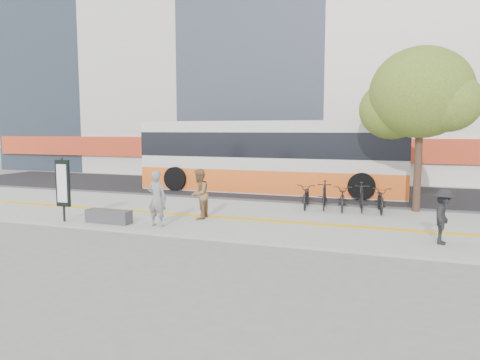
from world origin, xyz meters
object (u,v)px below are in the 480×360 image
(street_tree, at_px, (420,95))
(bus, at_px, (270,158))
(bench, at_px, (109,216))
(signboard, at_px, (63,184))
(pedestrian_tan, at_px, (199,194))
(pedestrian_dark, at_px, (444,217))
(seated_woman, at_px, (157,199))

(street_tree, xyz_separation_m, bus, (-6.94, 3.68, -2.77))
(bench, relative_size, street_tree, 0.25)
(signboard, bearing_deg, bus, 66.05)
(pedestrian_tan, relative_size, pedestrian_dark, 1.15)
(bench, xyz_separation_m, seated_woman, (1.80, 0.12, 0.69))
(street_tree, distance_m, pedestrian_tan, 9.13)
(bus, bearing_deg, street_tree, -27.94)
(bus, distance_m, seated_woman, 9.67)
(bench, distance_m, signboard, 1.94)
(seated_woman, xyz_separation_m, pedestrian_dark, (8.58, 0.64, -0.14))
(signboard, height_order, street_tree, street_tree)
(street_tree, xyz_separation_m, pedestrian_dark, (0.60, -5.27, -3.66))
(signboard, height_order, pedestrian_dark, signboard)
(street_tree, relative_size, pedestrian_tan, 3.57)
(pedestrian_dark, bearing_deg, bench, 103.82)
(seated_woman, xyz_separation_m, pedestrian_tan, (0.75, 1.61, -0.03))
(seated_woman, bearing_deg, bench, 6.40)
(bus, bearing_deg, pedestrian_dark, -49.90)
(bench, xyz_separation_m, signboard, (-1.60, -0.31, 1.06))
(seated_woman, relative_size, pedestrian_tan, 1.03)
(signboard, height_order, seated_woman, signboard)
(bench, xyz_separation_m, pedestrian_tan, (2.55, 1.73, 0.66))
(seated_woman, height_order, pedestrian_dark, seated_woman)
(signboard, height_order, pedestrian_tan, signboard)
(pedestrian_dark, bearing_deg, street_tree, 16.11)
(bench, height_order, seated_woman, seated_woman)
(pedestrian_tan, bearing_deg, bus, 171.27)
(pedestrian_tan, height_order, pedestrian_dark, pedestrian_tan)
(bench, height_order, signboard, signboard)
(bus, xyz_separation_m, pedestrian_dark, (7.53, -8.94, -0.89))
(signboard, bearing_deg, pedestrian_dark, 5.06)
(bench, height_order, bus, bus)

